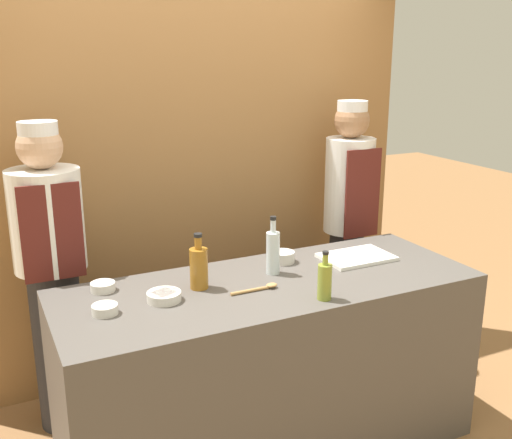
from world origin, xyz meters
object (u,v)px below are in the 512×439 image
Objects in this scene: sauce_bowl_purple at (283,256)px; wooden_spoon at (260,288)px; chef_left at (52,269)px; bottle_amber at (199,267)px; bottle_oil at (325,281)px; cutting_board at (357,257)px; bottle_clear at (273,251)px; sauce_bowl_red at (164,296)px; chef_right at (348,219)px; sauce_bowl_white at (103,286)px; sauce_bowl_brown at (105,309)px.

sauce_bowl_purple is 0.53× the size of wooden_spoon.
bottle_amber is at bearing -45.66° from chef_left.
sauce_bowl_purple is 0.52m from bottle_oil.
wooden_spoon is (-0.22, 0.22, -0.08)m from bottle_oil.
bottle_oil is 0.32m from wooden_spoon.
bottle_amber reaches higher than bottle_oil.
cutting_board is (0.39, -0.13, -0.02)m from sauce_bowl_purple.
bottle_clear is 0.18× the size of chef_left.
sauce_bowl_red is 0.09× the size of chef_right.
sauce_bowl_white is 1.04m from bottle_oil.
bottle_amber reaches higher than wooden_spoon.
cutting_board is at bearing 40.56° from bottle_oil.
chef_left reaches higher than sauce_bowl_brown.
cutting_board is (1.34, -0.15, -0.01)m from sauce_bowl_white.
bottle_oil reaches higher than sauce_bowl_brown.
chef_left is at bearing 157.42° from sauce_bowl_purple.
bottle_oil is at bearing -38.70° from bottle_amber.
chef_left is at bearing 120.29° from sauce_bowl_red.
chef_right is (0.80, 0.98, -0.06)m from bottle_oil.
bottle_oil is 0.96× the size of wooden_spoon.
sauce_bowl_red is 1.61m from chef_right.
sauce_bowl_purple is 0.42× the size of bottle_clear.
bottle_amber reaches higher than cutting_board.
cutting_board is at bearing 4.34° from sauce_bowl_red.
sauce_bowl_purple reaches higher than sauce_bowl_brown.
sauce_bowl_brown is 0.72m from wooden_spoon.
sauce_bowl_red is 0.73m from bottle_oil.
chef_right reaches higher than cutting_board.
sauce_bowl_purple reaches higher than sauce_bowl_red.
bottle_clear reaches higher than wooden_spoon.
sauce_bowl_purple is 1.02m from sauce_bowl_brown.
cutting_board is at bearing 0.78° from bottle_amber.
sauce_bowl_red is at bearing -175.66° from cutting_board.
chef_left is (-0.13, 0.70, -0.04)m from sauce_bowl_brown.
chef_left is 1.86m from chef_right.
bottle_clear reaches higher than sauce_bowl_brown.
bottle_clear reaches higher than bottle_amber.
wooden_spoon is at bearing -132.28° from bottle_clear.
chef_left is at bearing 137.93° from wooden_spoon.
bottle_oil is at bearing -129.20° from chef_right.
bottle_oil is (0.66, -0.30, 0.07)m from sauce_bowl_red.
bottle_clear is (-0.06, 0.39, 0.03)m from bottle_oil.
sauce_bowl_white is at bearing 173.50° from cutting_board.
chef_left is (-0.59, 0.61, -0.12)m from bottle_amber.
bottle_clear is 0.17× the size of chef_right.
chef_right is at bearing 24.94° from sauce_bowl_red.
bottle_amber reaches higher than sauce_bowl_purple.
bottle_clear is at bearing 98.71° from bottle_oil.
wooden_spoon is at bearing -42.07° from chef_left.
sauce_bowl_red is 0.45m from wooden_spoon.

